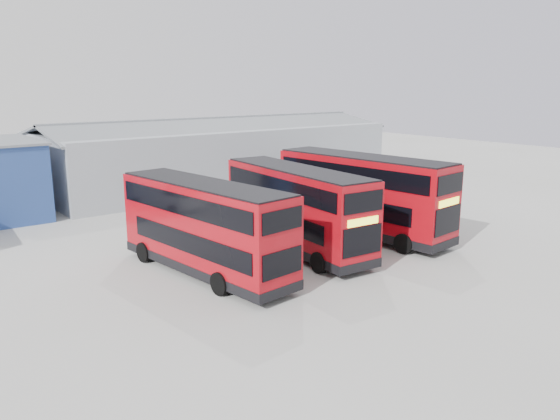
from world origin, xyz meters
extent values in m
plane|color=#9B9B96|center=(0.00, 0.00, 0.00)|extent=(120.00, 120.00, 0.00)
cube|color=#9BA1A9|center=(8.00, 20.00, 2.50)|extent=(30.00, 12.00, 5.00)
cube|color=slate|center=(8.00, 17.20, 5.25)|extent=(30.50, 6.33, 1.29)
cube|color=slate|center=(8.00, 22.80, 5.25)|extent=(30.50, 6.33, 1.29)
cube|color=#9F0912|center=(-5.38, -0.48, 2.32)|extent=(3.51, 10.45, 3.95)
cube|color=black|center=(-5.38, -0.48, 0.54)|extent=(3.55, 10.49, 0.44)
cube|color=black|center=(-4.11, -0.74, 1.85)|extent=(0.96, 8.65, 0.93)
cube|color=black|center=(-6.57, -1.00, 1.85)|extent=(0.96, 8.65, 0.93)
cube|color=black|center=(-4.15, -0.35, 3.51)|extent=(1.07, 9.62, 0.93)
cube|color=black|center=(-6.61, -0.61, 3.51)|extent=(1.07, 9.62, 0.93)
cube|color=black|center=(-5.92, 4.64, 1.76)|extent=(2.19, 0.28, 1.32)
cube|color=black|center=(-5.92, 4.64, 3.51)|extent=(2.19, 0.28, 0.93)
cube|color=yellow|center=(-5.92, 4.65, 2.64)|extent=(1.75, 0.22, 0.34)
cube|color=black|center=(-4.84, -5.60, 1.76)|extent=(2.14, 0.27, 1.07)
cube|color=black|center=(-4.84, -5.60, 3.51)|extent=(2.14, 0.27, 0.88)
cube|color=black|center=(-5.38, -0.48, 4.32)|extent=(3.34, 10.29, 0.10)
cylinder|color=black|center=(-4.59, 3.19, 0.51)|extent=(0.42, 1.04, 1.02)
cylinder|color=black|center=(-6.92, 2.94, 0.51)|extent=(0.42, 1.04, 1.02)
cylinder|color=black|center=(-3.94, -2.93, 0.51)|extent=(0.42, 1.04, 1.02)
cylinder|color=black|center=(-6.27, -3.18, 0.51)|extent=(0.42, 1.04, 1.02)
cube|color=#9F0912|center=(0.36, -0.19, 2.37)|extent=(3.38, 10.63, 4.03)
cube|color=black|center=(0.36, -0.19, 0.55)|extent=(3.42, 10.68, 0.45)
cube|color=black|center=(-0.86, 0.31, 1.89)|extent=(0.81, 8.83, 0.95)
cube|color=black|center=(1.66, 0.09, 1.89)|extent=(0.81, 8.83, 0.95)
cube|color=black|center=(-0.90, -0.09, 3.59)|extent=(0.90, 9.83, 0.95)
cube|color=black|center=(1.62, -0.30, 3.59)|extent=(0.90, 9.83, 0.95)
cube|color=black|center=(-0.09, -5.42, 1.79)|extent=(2.24, 0.24, 1.34)
cube|color=black|center=(-0.09, -5.42, 3.59)|extent=(2.24, 0.24, 0.95)
cube|color=yellow|center=(-0.09, -5.43, 2.69)|extent=(1.79, 0.19, 0.35)
cube|color=black|center=(0.81, 5.03, 1.79)|extent=(2.19, 0.24, 1.10)
cube|color=black|center=(0.81, 5.03, 3.59)|extent=(2.19, 0.24, 0.90)
cube|color=black|center=(0.36, -0.19, 4.40)|extent=(3.22, 10.47, 0.10)
cylinder|color=black|center=(-1.14, -3.71, 0.52)|extent=(0.41, 1.06, 1.04)
cylinder|color=black|center=(1.24, -3.92, 0.52)|extent=(0.41, 1.06, 1.04)
cylinder|color=black|center=(-0.60, 2.54, 0.52)|extent=(0.41, 1.06, 1.04)
cylinder|color=black|center=(1.78, 2.33, 0.52)|extent=(0.41, 1.06, 1.04)
cube|color=#9F0912|center=(5.30, -0.25, 2.50)|extent=(3.65, 11.26, 4.27)
cube|color=black|center=(5.30, -0.25, 0.58)|extent=(3.70, 11.31, 0.47)
cube|color=black|center=(3.93, 0.05, 2.00)|extent=(0.92, 9.35, 1.00)
cube|color=black|center=(6.59, 0.30, 2.00)|extent=(0.92, 9.35, 1.00)
cube|color=black|center=(3.97, -0.37, 3.79)|extent=(1.02, 10.39, 1.00)
cube|color=black|center=(6.63, -0.12, 3.79)|extent=(1.02, 10.39, 1.00)
cube|color=black|center=(5.82, -5.78, 1.90)|extent=(2.37, 0.27, 1.42)
cube|color=black|center=(5.82, -5.78, 3.79)|extent=(2.37, 0.27, 1.00)
cube|color=yellow|center=(5.82, -5.79, 2.85)|extent=(1.89, 0.22, 0.37)
cube|color=black|center=(4.78, 5.28, 1.90)|extent=(2.31, 0.27, 1.16)
cube|color=black|center=(4.78, 5.28, 3.79)|extent=(2.31, 0.27, 0.95)
cube|color=black|center=(5.30, -0.25, 4.66)|extent=(3.48, 11.09, 0.11)
cylinder|color=black|center=(4.40, -4.19, 0.55)|extent=(0.44, 1.12, 1.10)
cylinder|color=black|center=(6.92, -3.96, 0.55)|extent=(0.44, 1.12, 1.10)
cylinder|color=black|center=(3.78, 2.42, 0.55)|extent=(0.44, 1.12, 1.10)
cylinder|color=black|center=(6.30, 2.65, 0.55)|extent=(0.44, 1.12, 1.10)
cube|color=black|center=(9.30, 4.98, 1.78)|extent=(4.68, 11.96, 2.81)
cube|color=black|center=(9.30, 4.98, 0.56)|extent=(4.73, 12.01, 0.42)
cube|color=#A20C22|center=(9.30, 4.98, 1.27)|extent=(4.72, 12.00, 0.27)
cube|color=black|center=(10.57, 4.43, 2.23)|extent=(1.78, 9.62, 1.01)
cube|color=black|center=(7.92, 4.91, 2.23)|extent=(1.78, 9.62, 1.01)
cube|color=black|center=(10.34, 10.75, 1.96)|extent=(2.36, 0.48, 1.38)
cube|color=black|center=(8.26, -0.78, 1.96)|extent=(2.31, 0.47, 1.17)
cylinder|color=black|center=(11.29, 8.83, 0.55)|extent=(0.53, 1.15, 1.10)
cylinder|color=black|center=(8.78, 9.28, 0.55)|extent=(0.53, 1.15, 1.10)
cylinder|color=black|center=(9.97, 1.52, 0.55)|extent=(0.53, 1.15, 1.10)
cylinder|color=black|center=(7.46, 1.97, 0.55)|extent=(0.53, 1.15, 1.10)
camera|label=1|loc=(-17.64, -21.79, 8.71)|focal=35.00mm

